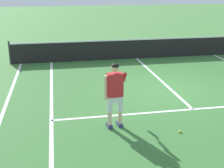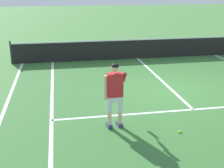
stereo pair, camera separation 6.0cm
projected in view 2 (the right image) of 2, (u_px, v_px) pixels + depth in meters
The scene contains 9 objects.
ground_plane at pixel (172, 90), 10.55m from camera, with size 80.00×80.00×0.00m, color #477F3D.
court_inner_surface at pixel (179, 97), 9.97m from camera, with size 10.98×11.05×0.00m, color #387033.
line_service at pixel (193, 109), 8.97m from camera, with size 8.23×0.10×0.01m, color white.
line_centre_service at pixel (158, 78), 11.95m from camera, with size 0.10×6.40×0.01m, color white.
line_singles_left at pixel (52, 105), 9.28m from camera, with size 0.10×10.65×0.01m, color white.
line_doubles_left at pixel (5, 108), 9.05m from camera, with size 0.10×10.65×0.01m, color white.
tennis_net at pixel (138, 49), 14.78m from camera, with size 11.96×0.08×1.07m.
tennis_player at pixel (115, 91), 7.61m from camera, with size 0.61×1.16×1.71m.
tennis_ball_near_feet at pixel (180, 132), 7.58m from camera, with size 0.07×0.07×0.07m, color #CCE02D.
Camera 2 is at (-3.83, -9.39, 3.59)m, focal length 48.73 mm.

